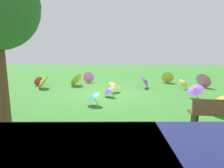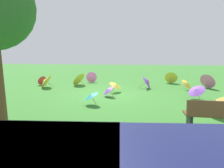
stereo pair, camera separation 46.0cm
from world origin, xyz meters
The scene contains 15 objects.
ground centered at (0.00, 0.00, 0.00)m, with size 40.00×40.00×0.00m, color #387A2D.
park_bench centered at (-3.50, 4.21, 0.47)m, with size 1.61×0.53×0.90m.
parasol_teal_0 centered at (0.50, 2.03, 0.41)m, with size 0.76×0.77×0.60m.
parasol_red_0 centered at (4.71, -2.26, 0.30)m, with size 0.60×0.68×0.61m.
parasol_pink_0 centered at (-5.82, -2.11, 0.46)m, with size 1.04×1.07×0.93m.
parasol_yellow_0 centered at (2.27, -2.29, 0.44)m, with size 1.00×1.13×0.88m.
parasol_orange_0 centered at (-4.08, 2.98, 0.50)m, with size 0.81×0.87×0.83m.
parasol_purple_0 centered at (-2.16, -1.68, 0.42)m, with size 0.93×0.94×0.84m.
parasol_yellow_1 centered at (4.02, -1.31, 0.42)m, with size 0.83×0.96×0.85m.
parasol_pink_1 centered at (1.57, -3.40, 0.39)m, with size 0.82×0.80×0.77m.
parasol_purple_1 centered at (-4.18, 0.71, 0.44)m, with size 1.00×1.01×0.71m.
parasol_yellow_3 centered at (-4.41, -1.48, 0.37)m, with size 0.88×0.89×0.66m.
parasol_purple_2 centered at (-0.04, 0.57, 0.34)m, with size 0.69×0.73×0.59m.
parasol_yellow_4 centered at (-3.96, -3.67, 0.42)m, with size 0.96×0.88×0.85m.
parasol_yellow_5 centered at (-0.36, -0.44, 0.43)m, with size 0.82×0.83×0.66m.
Camera 2 is at (-1.09, 9.50, 2.27)m, focal length 30.04 mm.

